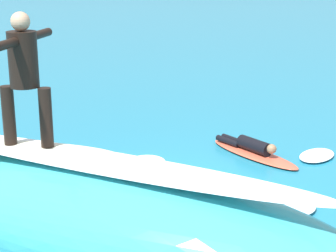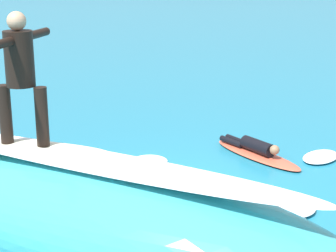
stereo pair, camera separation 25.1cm
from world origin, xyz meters
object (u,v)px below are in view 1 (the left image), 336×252
Objects in this scene: surfer_riding at (24,70)px; surfer_paddling at (250,145)px; surfboard_paddling at (254,154)px; surfboard_riding at (29,149)px.

surfer_paddling is (-2.78, -4.60, -2.33)m from surfer_riding.
surfer_riding is 1.32× the size of surfer_paddling.
surfer_riding is 0.72× the size of surfboard_paddling.
surfboard_riding is at bearing 4.66° from surfer_riding.
surfer_paddling is at bearing -116.42° from surfboard_riding.
surfboard_paddling is (-2.86, -4.52, -2.49)m from surfer_riding.
surfer_paddling is at bearing -116.42° from surfer_riding.
surfer_riding is at bearing -75.50° from surfer_paddling.
surfer_riding is 5.86m from surfer_paddling.
surfer_riding reaches higher than surfboard_riding.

